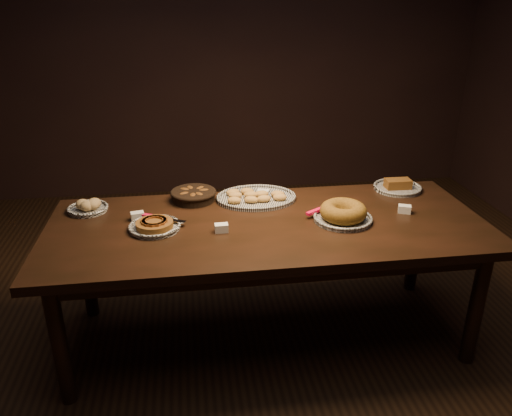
{
  "coord_description": "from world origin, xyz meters",
  "views": [
    {
      "loc": [
        -0.41,
        -2.44,
        1.9
      ],
      "look_at": [
        -0.06,
        0.05,
        0.82
      ],
      "focal_mm": 35.0,
      "sensor_mm": 36.0,
      "label": 1
    }
  ],
  "objects": [
    {
      "name": "tent_cards",
      "position": [
        0.05,
        0.09,
        0.77
      ],
      "size": [
        1.59,
        0.51,
        0.04
      ],
      "color": "white",
      "rests_on": "buffet_table"
    },
    {
      "name": "loaf_plate",
      "position": [
        0.9,
        0.38,
        0.77
      ],
      "size": [
        0.3,
        0.3,
        0.07
      ],
      "rotation": [
        0.0,
        0.0,
        -0.02
      ],
      "color": "black",
      "rests_on": "buffet_table"
    },
    {
      "name": "madeleine_platter",
      "position": [
        -0.02,
        0.34,
        0.77
      ],
      "size": [
        0.48,
        0.39,
        0.05
      ],
      "rotation": [
        0.0,
        0.0,
        -0.06
      ],
      "color": "black",
      "rests_on": "buffet_table"
    },
    {
      "name": "croissant_basket",
      "position": [
        -0.39,
        0.38,
        0.79
      ],
      "size": [
        0.3,
        0.3,
        0.07
      ],
      "rotation": [
        0.0,
        0.0,
        -0.17
      ],
      "color": "black",
      "rests_on": "buffet_table"
    },
    {
      "name": "ground",
      "position": [
        0.0,
        0.0,
        0.0
      ],
      "size": [
        5.0,
        5.0,
        0.0
      ],
      "primitive_type": "plane",
      "color": "black",
      "rests_on": "ground"
    },
    {
      "name": "bread_roll_plate",
      "position": [
        -1.0,
        0.3,
        0.78
      ],
      "size": [
        0.23,
        0.23,
        0.07
      ],
      "rotation": [
        0.0,
        0.0,
        -0.38
      ],
      "color": "white",
      "rests_on": "buffet_table"
    },
    {
      "name": "bundt_cake_plate",
      "position": [
        0.41,
        -0.03,
        0.79
      ],
      "size": [
        0.37,
        0.38,
        0.1
      ],
      "rotation": [
        0.0,
        0.0,
        0.43
      ],
      "color": "black",
      "rests_on": "buffet_table"
    },
    {
      "name": "apple_tart_plate",
      "position": [
        -0.61,
        0.01,
        0.77
      ],
      "size": [
        0.31,
        0.28,
        0.05
      ],
      "rotation": [
        0.0,
        0.0,
        0.24
      ],
      "color": "white",
      "rests_on": "buffet_table"
    },
    {
      "name": "buffet_table",
      "position": [
        0.0,
        0.0,
        0.68
      ],
      "size": [
        2.4,
        1.0,
        0.75
      ],
      "color": "black",
      "rests_on": "ground"
    }
  ]
}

